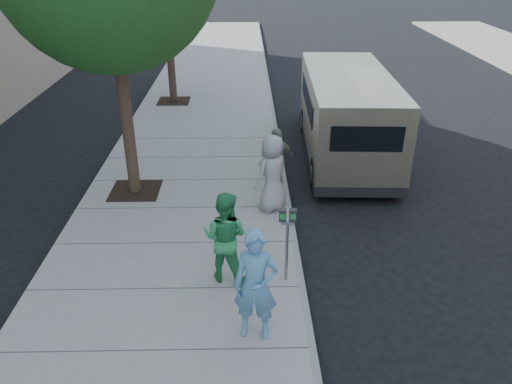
# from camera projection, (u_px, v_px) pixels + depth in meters

# --- Properties ---
(ground) EXTENTS (120.00, 120.00, 0.00)m
(ground) POSITION_uv_depth(u_px,v_px,m) (225.00, 248.00, 10.34)
(ground) COLOR black
(ground) RESTS_ON ground
(sidewalk) EXTENTS (5.00, 60.00, 0.15)m
(sidewalk) POSITION_uv_depth(u_px,v_px,m) (177.00, 246.00, 10.28)
(sidewalk) COLOR gray
(sidewalk) RESTS_ON ground
(curb_face) EXTENTS (0.12, 60.00, 0.16)m
(curb_face) POSITION_uv_depth(u_px,v_px,m) (295.00, 244.00, 10.33)
(curb_face) COLOR gray
(curb_face) RESTS_ON ground
(parking_meter) EXTENTS (0.30, 0.12, 1.46)m
(parking_meter) POSITION_uv_depth(u_px,v_px,m) (287.00, 230.00, 8.68)
(parking_meter) COLOR gray
(parking_meter) RESTS_ON sidewalk
(van) EXTENTS (2.45, 6.63, 2.43)m
(van) POSITION_uv_depth(u_px,v_px,m) (346.00, 114.00, 14.15)
(van) COLOR beige
(van) RESTS_ON ground
(person_officer) EXTENTS (0.74, 0.54, 1.87)m
(person_officer) POSITION_uv_depth(u_px,v_px,m) (256.00, 286.00, 7.48)
(person_officer) COLOR #5A95BF
(person_officer) RESTS_ON sidewalk
(person_green_shirt) EXTENTS (1.02, 0.90, 1.74)m
(person_green_shirt) POSITION_uv_depth(u_px,v_px,m) (225.00, 237.00, 8.81)
(person_green_shirt) COLOR #329A55
(person_green_shirt) RESTS_ON sidewalk
(person_gray_shirt) EXTENTS (1.03, 1.00, 1.79)m
(person_gray_shirt) POSITION_uv_depth(u_px,v_px,m) (272.00, 173.00, 11.15)
(person_gray_shirt) COLOR #9E9EA1
(person_gray_shirt) RESTS_ON sidewalk
(person_striped_polo) EXTENTS (1.00, 0.88, 1.63)m
(person_striped_polo) POSITION_uv_depth(u_px,v_px,m) (277.00, 160.00, 11.98)
(person_striped_polo) COLOR gray
(person_striped_polo) RESTS_ON sidewalk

